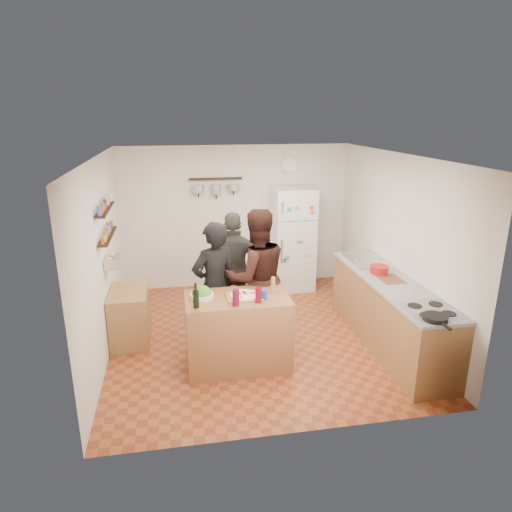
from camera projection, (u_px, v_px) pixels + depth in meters
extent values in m
plane|color=brown|center=(257.00, 335.00, 6.48)|extent=(4.20, 4.20, 0.00)
plane|color=white|center=(257.00, 156.00, 5.72)|extent=(4.20, 4.20, 0.00)
plane|color=silver|center=(236.00, 217.00, 8.07)|extent=(4.00, 0.00, 4.00)
plane|color=silver|center=(102.00, 259.00, 5.76)|extent=(0.00, 4.20, 4.20)
plane|color=silver|center=(396.00, 244.00, 6.44)|extent=(0.00, 4.20, 4.20)
cube|color=brown|center=(238.00, 331.00, 5.60)|extent=(1.25, 0.72, 0.91)
cube|color=#9C6938|center=(244.00, 296.00, 5.45)|extent=(0.42, 0.34, 0.02)
cylinder|color=beige|center=(244.00, 295.00, 5.45)|extent=(0.34, 0.34, 0.02)
cylinder|color=silver|center=(202.00, 296.00, 5.43)|extent=(0.28, 0.28, 0.06)
cylinder|color=black|center=(196.00, 299.00, 5.14)|extent=(0.07, 0.07, 0.21)
cylinder|color=#5A0722|center=(236.00, 298.00, 5.20)|extent=(0.08, 0.08, 0.19)
cylinder|color=#5A0715|center=(258.00, 295.00, 5.28)|extent=(0.08, 0.08, 0.18)
cylinder|color=#A56D45|center=(273.00, 287.00, 5.56)|extent=(0.05, 0.05, 0.17)
cylinder|color=navy|center=(264.00, 295.00, 5.38)|extent=(0.07, 0.07, 0.12)
imported|color=black|center=(215.00, 286.00, 5.92)|extent=(0.74, 0.63, 1.73)
imported|color=black|center=(256.00, 277.00, 6.05)|extent=(0.99, 0.83, 1.86)
imported|color=#2E2C29|center=(235.00, 271.00, 6.54)|extent=(1.04, 0.53, 1.71)
cube|color=#9E7042|center=(389.00, 313.00, 6.11)|extent=(0.63, 2.63, 0.90)
cube|color=white|center=(431.00, 311.00, 5.08)|extent=(0.60, 0.62, 0.02)
cylinder|color=black|center=(435.00, 318.00, 4.83)|extent=(0.27, 0.27, 0.05)
cube|color=silver|center=(366.00, 261.00, 6.77)|extent=(0.50, 0.80, 0.03)
cube|color=brown|center=(390.00, 280.00, 6.02)|extent=(0.30, 0.40, 0.02)
cylinder|color=#9E1712|center=(379.00, 270.00, 6.23)|extent=(0.25, 0.25, 0.10)
cube|color=white|center=(292.00, 239.00, 8.01)|extent=(0.70, 0.68, 1.80)
cylinder|color=silver|center=(289.00, 165.00, 7.94)|extent=(0.30, 0.03, 0.30)
cube|color=black|center=(108.00, 236.00, 5.88)|extent=(0.12, 1.00, 0.02)
cube|color=black|center=(105.00, 209.00, 5.78)|extent=(0.12, 1.00, 0.02)
cube|color=silver|center=(113.00, 261.00, 6.00)|extent=(0.18, 0.35, 0.14)
cube|color=#9D7542|center=(130.00, 316.00, 6.23)|extent=(0.50, 0.80, 0.73)
cube|color=black|center=(216.00, 179.00, 7.71)|extent=(0.90, 0.04, 0.04)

